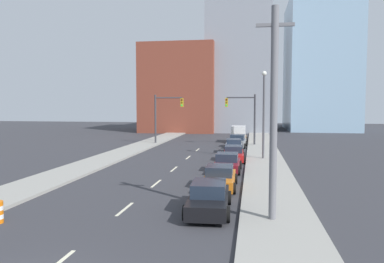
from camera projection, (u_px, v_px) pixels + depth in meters
The scene contains 21 objects.
sidewalk_left at pixel (162, 138), 56.46m from camera, with size 3.42×91.97×0.18m.
sidewalk_right at pixel (260, 140), 54.12m from camera, with size 3.42×91.97×0.18m.
lane_stripe_at_9m at pixel (125, 209), 18.42m from camera, with size 0.16×2.40×0.01m, color beige.
lane_stripe_at_15m at pixel (156, 183), 24.42m from camera, with size 0.16×2.40×0.01m, color beige.
lane_stripe_at_20m at pixel (174, 169), 29.94m from camera, with size 0.16×2.40×0.01m, color beige.
lane_stripe_at_27m at pixel (188, 157), 36.58m from camera, with size 0.16×2.40×0.01m, color beige.
lane_stripe_at_33m at pixel (198, 150), 42.91m from camera, with size 0.16×2.40×0.01m, color beige.
building_brick_left at pixel (182, 89), 74.46m from camera, with size 14.00×16.00×16.51m.
building_office_center at pixel (240, 70), 76.34m from camera, with size 12.00×20.00×24.69m.
building_glass_right at pixel (319, 66), 77.63m from camera, with size 13.00×20.00×26.50m.
traffic_signal_left at pixel (163, 113), 48.65m from camera, with size 3.83×0.35×6.47m.
traffic_signal_right at pixel (247, 113), 46.94m from camera, with size 3.83×0.35×6.47m.
utility_pole_right_near at pixel (274, 113), 15.94m from camera, with size 1.60×0.32×9.28m.
street_lamp at pixel (264, 109), 34.50m from camera, with size 0.44×0.44×8.23m.
sedan_black at pixel (209, 198), 17.84m from camera, with size 2.23×4.82×1.47m.
sedan_orange at pixel (220, 178), 23.02m from camera, with size 2.14×4.59×1.41m.
sedan_maroon at pixel (227, 163), 28.68m from camera, with size 2.15×4.29×1.45m.
sedan_red at pixel (234, 154), 34.28m from camera, with size 2.23×4.78×1.41m.
sedan_silver at pixel (234, 147), 39.86m from camera, with size 2.20×4.74×1.51m.
sedan_gray at pixel (237, 141), 45.52m from camera, with size 2.29×4.83×1.55m.
box_truck_brown at pixel (238, 135), 51.34m from camera, with size 2.42×5.61×2.28m.
Camera 1 is at (6.16, -8.81, 5.11)m, focal length 35.00 mm.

